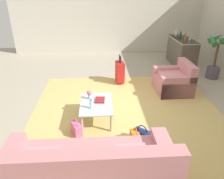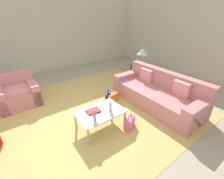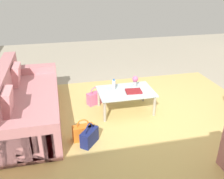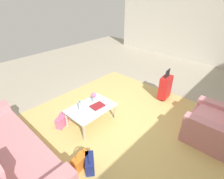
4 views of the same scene
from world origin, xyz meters
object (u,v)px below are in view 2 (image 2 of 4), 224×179
armchair (18,94)px  coffee_table_book (93,111)px  coffee_table (100,113)px  handbag_pink (130,123)px  table_lamp (142,52)px  handbag_orange (113,97)px  side_table (141,71)px  water_bottle (110,107)px  handbag_navy (108,96)px  couch (158,94)px  flower_vase (94,114)px

armchair → coffee_table_book: 2.40m
coffee_table → handbag_pink: size_ratio=2.80×
table_lamp → handbag_orange: bearing=-157.9°
armchair → side_table: armchair is taller
side_table → table_lamp: table_lamp is taller
side_table → handbag_orange: side_table is taller
water_bottle → handbag_navy: size_ratio=0.57×
coffee_table → handbag_orange: coffee_table is taller
couch → handbag_orange: 1.25m
water_bottle → table_lamp: 3.10m
coffee_table → water_bottle: water_bottle is taller
couch → flower_vase: (-2.02, -0.05, 0.23)m
handbag_orange → handbag_pink: bearing=-108.4°
coffee_table_book → handbag_navy: size_ratio=0.78×
coffee_table → water_bottle: 0.27m
handbag_navy → armchair: bearing=148.0°
flower_vase → couch: bearing=1.4°
couch → side_table: bearing=58.1°
coffee_table → handbag_pink: 0.68m
flower_vase → handbag_pink: flower_vase is taller
couch → side_table: (1.00, 1.60, -0.04)m
coffee_table_book → handbag_orange: bearing=37.2°
coffee_table → water_bottle: (0.20, -0.10, 0.15)m
coffee_table_book → handbag_orange: 1.22m
coffee_table_book → couch: bearing=-0.8°
table_lamp → side_table: bearing=0.0°
handbag_navy → coffee_table: bearing=-133.0°
armchair → handbag_pink: armchair is taller
flower_vase → table_lamp: size_ratio=0.33×
armchair → side_table: size_ratio=1.72×
armchair → coffee_table_book: bearing=-60.5°
couch → handbag_pink: size_ratio=6.93×
coffee_table_book → handbag_navy: bearing=44.7°
couch → handbag_navy: 1.40m
handbag_orange → water_bottle: bearing=-129.5°
coffee_table_book → table_lamp: bearing=30.4°
table_lamp → coffee_table_book: bearing=-154.1°
coffee_table_book → handbag_orange: (0.99, 0.64, -0.30)m
armchair → flower_vase: bearing=-65.0°
handbag_pink → armchair: bearing=125.1°
armchair → table_lamp: table_lamp is taller
table_lamp → handbag_navy: table_lamp is taller
flower_vase → table_lamp: 3.48m
armchair → handbag_orange: size_ratio=2.76×
couch → side_table: couch is taller
coffee_table_book → handbag_pink: coffee_table_book is taller
handbag_navy → couch: bearing=-43.7°
armchair → flower_vase: 2.57m
water_bottle → coffee_table: bearing=153.4°
couch → water_bottle: couch is taller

